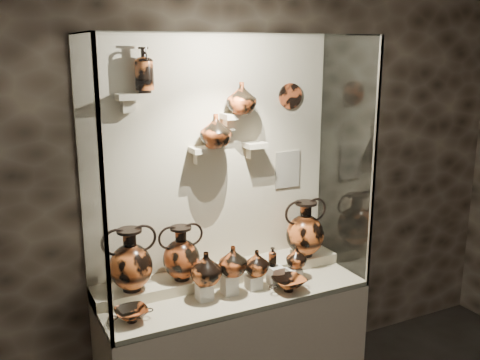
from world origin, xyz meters
name	(u,v)px	position (x,y,z in m)	size (l,w,h in m)	color
wall_back	(211,162)	(0.00, 2.50, 1.60)	(5.00, 0.02, 3.20)	black
plinth	(233,349)	(0.00, 2.18, 0.40)	(1.70, 0.60, 0.80)	beige
front_tier	(233,291)	(0.00, 2.18, 0.82)	(1.68, 0.58, 0.03)	beige
rear_tier	(222,276)	(0.00, 2.35, 0.85)	(1.70, 0.25, 0.10)	beige
back_panel	(212,162)	(0.00, 2.50, 1.60)	(1.70, 0.03, 1.60)	beige
glass_front	(256,182)	(0.00, 1.88, 1.60)	(1.70, 0.01, 1.60)	white
glass_left	(90,187)	(-0.85, 2.18, 1.60)	(0.01, 0.60, 1.60)	white
glass_right	(346,159)	(0.85, 2.18, 1.60)	(0.01, 0.60, 1.60)	white
glass_top	(232,35)	(0.00, 2.18, 2.40)	(1.70, 0.60, 0.01)	white
frame_post_left	(104,201)	(-0.84, 1.89, 1.60)	(0.02, 0.02, 1.60)	gray
frame_post_right	(374,167)	(0.84, 1.89, 1.60)	(0.02, 0.02, 1.60)	gray
pedestal_a	(204,292)	(-0.22, 2.13, 0.88)	(0.09, 0.09, 0.10)	silver
pedestal_b	(229,284)	(-0.05, 2.13, 0.90)	(0.09, 0.09, 0.13)	silver
pedestal_c	(253,282)	(0.12, 2.13, 0.88)	(0.09, 0.09, 0.09)	silver
pedestal_d	(275,275)	(0.28, 2.13, 0.89)	(0.09, 0.09, 0.12)	silver
pedestal_e	(293,274)	(0.42, 2.13, 0.87)	(0.09, 0.09, 0.08)	silver
bracket_ul	(128,97)	(-0.55, 2.42, 2.05)	(0.14, 0.12, 0.04)	beige
bracket_ca	(202,150)	(-0.10, 2.42, 1.70)	(0.14, 0.12, 0.04)	beige
bracket_cb	(230,116)	(0.10, 2.42, 1.90)	(0.10, 0.12, 0.04)	beige
bracket_cc	(255,145)	(0.28, 2.42, 1.70)	(0.14, 0.12, 0.04)	beige
amphora_left	(131,260)	(-0.62, 2.31, 1.10)	(0.31, 0.31, 0.39)	#CA5C26
amphora_mid	(181,253)	(-0.29, 2.33, 1.08)	(0.28, 0.28, 0.35)	#A7451D
amphora_right	(305,229)	(0.62, 2.31, 1.10)	(0.32, 0.32, 0.40)	#CA5C26
jug_a	(206,268)	(-0.20, 2.13, 1.03)	(0.20, 0.20, 0.20)	#CA5C26
jug_b	(233,261)	(-0.03, 2.11, 1.05)	(0.18, 0.18, 0.19)	#A7451D
jug_c	(256,263)	(0.14, 2.13, 1.00)	(0.16, 0.16, 0.17)	#CA5C26
jug_e	(296,257)	(0.44, 2.14, 0.98)	(0.14, 0.14, 0.14)	#CA5C26
lekythos_small	(272,256)	(0.27, 2.15, 1.02)	(0.06, 0.06, 0.14)	#A7451D
kylix_left	(131,314)	(-0.69, 2.06, 0.88)	(0.24, 0.20, 0.10)	#A7451D
kylix_right	(289,283)	(0.30, 2.00, 0.88)	(0.26, 0.22, 0.10)	#CA5C26
lekythos_tall	(144,67)	(-0.45, 2.41, 2.22)	(0.12, 0.12, 0.30)	#CA5C26
ovoid_vase_a	(216,131)	(-0.02, 2.37, 1.82)	(0.20, 0.20, 0.21)	#A7451D
ovoid_vase_b	(241,98)	(0.16, 2.37, 2.02)	(0.19, 0.19, 0.20)	#A7451D
wall_plate	(290,96)	(0.58, 2.47, 2.01)	(0.17, 0.17, 0.02)	#B84B24
info_placard	(287,169)	(0.57, 2.47, 1.49)	(0.19, 0.01, 0.26)	beige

